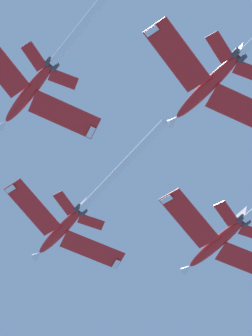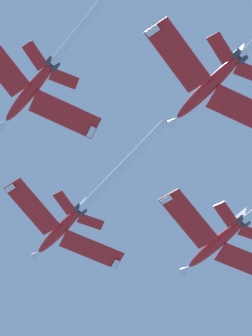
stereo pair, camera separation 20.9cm
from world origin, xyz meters
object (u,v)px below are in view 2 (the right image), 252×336
(jet_lead, at_px, (76,214))
(jet_left_wing, at_px, (53,63))
(jet_slot, at_px, (229,67))
(jet_right_wing, at_px, (239,224))

(jet_lead, height_order, jet_left_wing, jet_lead)
(jet_lead, relative_size, jet_slot, 0.94)
(jet_left_wing, xyz_separation_m, jet_right_wing, (3.71, -31.97, 0.14))
(jet_left_wing, relative_size, jet_slot, 1.01)
(jet_lead, xyz_separation_m, jet_left_wing, (-16.90, 14.43, -6.52))
(jet_right_wing, relative_size, jet_slot, 0.96)
(jet_lead, bearing_deg, jet_left_wing, 139.52)
(jet_lead, height_order, jet_right_wing, jet_lead)
(jet_left_wing, relative_size, jet_right_wing, 1.05)
(jet_lead, relative_size, jet_right_wing, 0.98)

